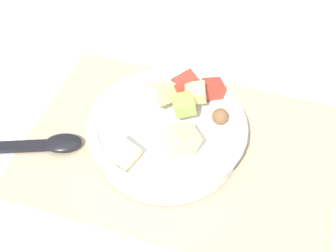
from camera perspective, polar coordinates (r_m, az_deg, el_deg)
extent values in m
plane|color=silver|center=(0.65, 1.50, -3.04)|extent=(2.40, 2.40, 0.00)
cube|color=tan|center=(0.65, 1.50, -2.88)|extent=(0.46, 0.32, 0.01)
cylinder|color=white|center=(0.63, 0.00, -0.79)|extent=(0.21, 0.21, 0.05)
torus|color=white|center=(0.61, 0.00, 0.54)|extent=(0.23, 0.23, 0.02)
cube|color=#BC3828|center=(0.63, 2.41, 5.69)|extent=(0.05, 0.05, 0.05)
cube|color=beige|center=(0.56, 1.85, -1.79)|extent=(0.06, 0.05, 0.04)
cube|color=#BC3828|center=(0.65, 5.98, 5.01)|extent=(0.04, 0.04, 0.03)
cube|color=beige|center=(0.61, -0.92, 4.44)|extent=(0.05, 0.05, 0.04)
cube|color=beige|center=(0.57, -6.01, -3.71)|extent=(0.05, 0.05, 0.05)
cube|color=#9EC656|center=(0.60, 2.19, 2.87)|extent=(0.04, 0.04, 0.03)
sphere|color=brown|center=(0.61, 7.01, 1.28)|extent=(0.04, 0.04, 0.03)
cube|color=#E5D684|center=(0.61, 3.72, 4.44)|extent=(0.04, 0.04, 0.03)
ellipsoid|color=black|center=(0.66, -13.85, -2.23)|extent=(0.07, 0.05, 0.01)
cube|color=black|center=(0.68, -21.22, -2.65)|extent=(0.14, 0.07, 0.01)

